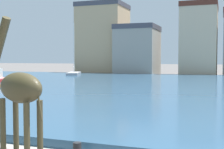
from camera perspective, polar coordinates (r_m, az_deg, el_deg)
The scene contains 6 objects.
harbor_water at distance 28.80m, azimuth 11.10°, elevation -2.38°, with size 88.43×40.25×0.41m, color #2D5170.
giraffe_statue at distance 7.75m, azimuth -16.95°, elevation -2.86°, with size 2.30×1.14×4.13m.
sailboat_grey at distance 47.92m, azimuth -6.93°, elevation 0.05°, with size 3.37×6.03×8.25m.
townhouse_end_terrace at distance 56.75m, azimuth -1.65°, elevation 6.51°, with size 8.23×7.52×12.67m.
townhouse_tall_gabled at distance 53.28m, azimuth 4.72°, elevation 4.44°, with size 6.74×7.57×8.41m.
townhouse_wide_warehouse at distance 52.97m, azimuth 15.66°, elevation 6.11°, with size 5.72×7.77×11.66m.
Camera 1 is at (4.27, -0.60, 2.88)m, focal length 49.89 mm.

